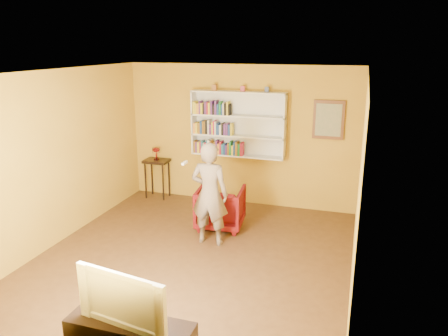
{
  "coord_description": "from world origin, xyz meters",
  "views": [
    {
      "loc": [
        2.21,
        -5.47,
        3.07
      ],
      "look_at": [
        0.23,
        0.75,
        1.2
      ],
      "focal_mm": 35.0,
      "sensor_mm": 36.0,
      "label": 1
    }
  ],
  "objects_px": {
    "console_table": "(157,166)",
    "ruby_lustre": "(156,151)",
    "armchair": "(220,207)",
    "person": "(210,194)",
    "television": "(128,296)",
    "bookshelf": "(239,124)"
  },
  "relations": [
    {
      "from": "bookshelf",
      "to": "television",
      "type": "xyz_separation_m",
      "value": [
        0.22,
        -4.66,
        -0.85
      ]
    },
    {
      "from": "armchair",
      "to": "person",
      "type": "relative_size",
      "value": 0.48
    },
    {
      "from": "ruby_lustre",
      "to": "console_table",
      "type": "bearing_deg",
      "value": 126.87
    },
    {
      "from": "ruby_lustre",
      "to": "television",
      "type": "distance_m",
      "value": 4.89
    },
    {
      "from": "bookshelf",
      "to": "person",
      "type": "distance_m",
      "value": 2.02
    },
    {
      "from": "armchair",
      "to": "person",
      "type": "distance_m",
      "value": 0.79
    },
    {
      "from": "console_table",
      "to": "bookshelf",
      "type": "bearing_deg",
      "value": 5.43
    },
    {
      "from": "armchair",
      "to": "television",
      "type": "distance_m",
      "value": 3.46
    },
    {
      "from": "ruby_lustre",
      "to": "armchair",
      "type": "bearing_deg",
      "value": -31.86
    },
    {
      "from": "console_table",
      "to": "ruby_lustre",
      "type": "xyz_separation_m",
      "value": [
        0.0,
        -0.0,
        0.32
      ]
    },
    {
      "from": "armchair",
      "to": "television",
      "type": "xyz_separation_m",
      "value": [
        0.19,
        -3.44,
        0.39
      ]
    },
    {
      "from": "person",
      "to": "television",
      "type": "xyz_separation_m",
      "value": [
        0.16,
        -2.8,
        -0.07
      ]
    },
    {
      "from": "person",
      "to": "console_table",
      "type": "bearing_deg",
      "value": -44.0
    },
    {
      "from": "armchair",
      "to": "ruby_lustre",
      "type": "bearing_deg",
      "value": -38.08
    },
    {
      "from": "bookshelf",
      "to": "person",
      "type": "height_order",
      "value": "bookshelf"
    },
    {
      "from": "bookshelf",
      "to": "console_table",
      "type": "height_order",
      "value": "bookshelf"
    },
    {
      "from": "console_table",
      "to": "person",
      "type": "xyz_separation_m",
      "value": [
        1.74,
        -1.7,
        0.16
      ]
    },
    {
      "from": "ruby_lustre",
      "to": "person",
      "type": "height_order",
      "value": "person"
    },
    {
      "from": "console_table",
      "to": "ruby_lustre",
      "type": "relative_size",
      "value": 3.13
    },
    {
      "from": "ruby_lustre",
      "to": "armchair",
      "type": "distance_m",
      "value": 2.11
    },
    {
      "from": "bookshelf",
      "to": "ruby_lustre",
      "type": "height_order",
      "value": "bookshelf"
    },
    {
      "from": "armchair",
      "to": "person",
      "type": "xyz_separation_m",
      "value": [
        0.03,
        -0.64,
        0.46
      ]
    }
  ]
}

